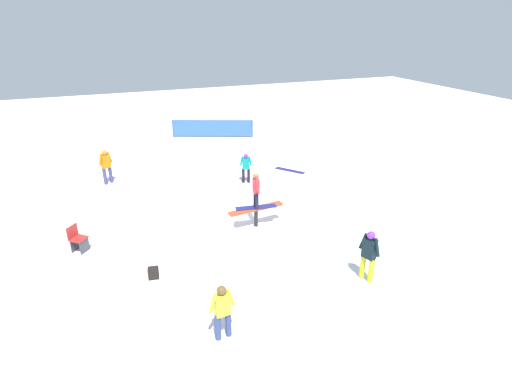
{
  "coord_description": "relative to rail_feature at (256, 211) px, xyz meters",
  "views": [
    {
      "loc": [
        -4.58,
        -11.77,
        6.92
      ],
      "look_at": [
        0.0,
        0.0,
        1.34
      ],
      "focal_mm": 28.0,
      "sensor_mm": 36.0,
      "label": 1
    }
  ],
  "objects": [
    {
      "name": "snow_kicker_ramp",
      "position": [
        -1.99,
        -0.21,
        -0.37
      ],
      "size": [
        1.95,
        1.68,
        0.5
      ],
      "primitive_type": "cube",
      "rotation": [
        0.0,
        0.0,
        0.11
      ],
      "color": "white",
      "rests_on": "ground"
    },
    {
      "name": "loose_snowboard_navy",
      "position": [
        3.57,
        4.63,
        -0.6
      ],
      "size": [
        1.15,
        1.38,
        0.02
      ],
      "primitive_type": "cube",
      "rotation": [
        0.0,
        0.0,
        2.23
      ],
      "color": "navy",
      "rests_on": "ground"
    },
    {
      "name": "loose_snowboard_white",
      "position": [
        -5.62,
        3.6,
        -0.6
      ],
      "size": [
        1.32,
        0.61,
        0.02
      ],
      "primitive_type": "cube",
      "rotation": [
        0.0,
        0.0,
        3.41
      ],
      "color": "white",
      "rests_on": "ground"
    },
    {
      "name": "safety_fence",
      "position": [
        1.65,
        11.64,
        -0.02
      ],
      "size": [
        4.62,
        1.89,
        1.1
      ],
      "rotation": [
        0.0,
        0.0,
        2.76
      ],
      "color": "blue",
      "rests_on": "ground"
    },
    {
      "name": "bystander_teal",
      "position": [
        1.07,
        3.99,
        0.15
      ],
      "size": [
        0.55,
        0.28,
        1.36
      ],
      "rotation": [
        0.0,
        0.0,
        2.8
      ],
      "color": "black",
      "rests_on": "ground"
    },
    {
      "name": "bystander_orange",
      "position": [
        -4.74,
        6.14,
        0.27
      ],
      "size": [
        0.63,
        0.38,
        1.58
      ],
      "rotation": [
        0.0,
        0.0,
        0.47
      ],
      "color": "#3F3D6D",
      "rests_on": "ground"
    },
    {
      "name": "rail_feature",
      "position": [
        0.0,
        0.0,
        0.0
      ],
      "size": [
        2.07,
        0.49,
        0.74
      ],
      "rotation": [
        0.0,
        0.0,
        0.11
      ],
      "color": "black",
      "rests_on": "ground"
    },
    {
      "name": "ground_plane",
      "position": [
        0.0,
        0.0,
        -0.62
      ],
      "size": [
        60.0,
        60.0,
        0.0
      ],
      "primitive_type": "plane",
      "color": "white"
    },
    {
      "name": "bystander_black",
      "position": [
        1.77,
        -4.1,
        0.26
      ],
      "size": [
        0.33,
        0.67,
        1.57
      ],
      "rotation": [
        0.0,
        0.0,
        1.9
      ],
      "color": "gold",
      "rests_on": "ground"
    },
    {
      "name": "backpack_on_snow",
      "position": [
        -3.87,
        -1.83,
        -0.45
      ],
      "size": [
        0.33,
        0.27,
        0.34
      ],
      "primitive_type": "cube",
      "rotation": [
        0.0,
        0.0,
        2.97
      ],
      "color": "black",
      "rests_on": "ground"
    },
    {
      "name": "bystander_yellow",
      "position": [
        -2.68,
        -4.78,
        0.2
      ],
      "size": [
        0.66,
        0.24,
        1.45
      ],
      "rotation": [
        0.0,
        0.0,
        3.24
      ],
      "color": "#364378",
      "rests_on": "ground"
    },
    {
      "name": "folding_chair",
      "position": [
        -5.89,
        0.52,
        -0.2
      ],
      "size": [
        0.62,
        0.62,
        0.88
      ],
      "rotation": [
        0.0,
        0.0,
        0.86
      ],
      "color": "#3F3F44",
      "rests_on": "ground"
    },
    {
      "name": "main_rider_on_rail",
      "position": [
        0.0,
        0.0,
        0.74
      ],
      "size": [
        1.48,
        0.67,
        1.29
      ],
      "rotation": [
        0.0,
        0.0,
        -0.17
      ],
      "color": "navy",
      "rests_on": "rail_feature"
    }
  ]
}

